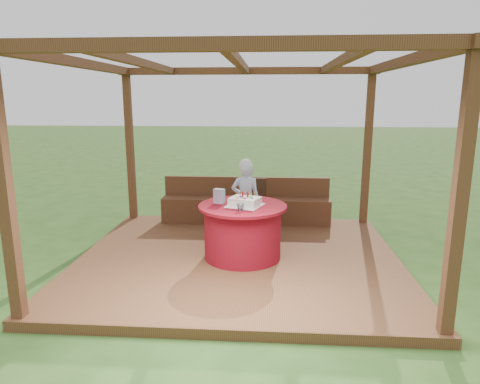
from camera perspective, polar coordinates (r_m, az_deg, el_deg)
name	(u,v)px	position (r m, az deg, el deg)	size (l,w,h in m)	color
ground	(239,264)	(6.21, -0.17, -9.54)	(60.00, 60.00, 0.00)	#2A4E1A
deck	(239,260)	(6.19, -0.17, -9.03)	(4.50, 4.00, 0.12)	brown
pergola	(239,92)	(5.76, -0.18, 13.25)	(4.50, 4.00, 2.72)	brown
bench	(246,208)	(7.72, 0.77, -2.11)	(3.00, 0.42, 0.80)	brown
table	(243,231)	(6.00, 0.34, -5.21)	(1.22, 1.22, 0.76)	maroon
chair	(253,203)	(7.09, 1.75, -1.47)	(0.47, 0.47, 0.89)	#311D0F
elderly_woman	(246,198)	(6.78, 0.75, -0.86)	(0.47, 0.32, 1.28)	#ABD1FF
birthday_cake	(245,201)	(5.85, 0.66, -1.27)	(0.56, 0.56, 0.19)	white
gift_bag	(219,196)	(5.98, -2.79, -0.55)	(0.14, 0.09, 0.20)	#D086B6
drinking_glass	(240,207)	(5.59, 0.05, -2.05)	(0.10, 0.10, 0.09)	white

